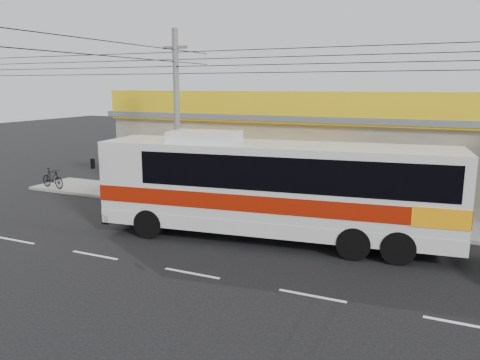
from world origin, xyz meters
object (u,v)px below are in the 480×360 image
Objects in this scene: coach_bus at (279,184)px; utility_pole at (176,62)px; motorbike_red at (215,190)px; motorbike_dark at (52,178)px.

coach_bus is 8.04m from utility_pole.
utility_pole is at bearing 151.39° from coach_bus.
utility_pole reaches higher than coach_bus.
motorbike_red is 0.06× the size of utility_pole.
motorbike_dark is at bearing 93.71° from motorbike_red.
coach_bus is 7.19× the size of motorbike_dark.
coach_bus is 0.41× the size of utility_pole.
motorbike_red is at bearing 132.35° from coach_bus.
motorbike_dark is 0.06× the size of utility_pole.
coach_bus is at bearing -90.91° from motorbike_dark.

